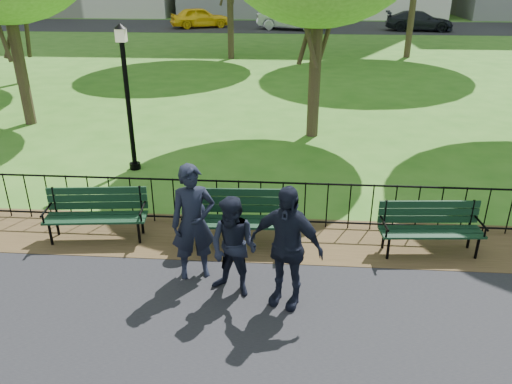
# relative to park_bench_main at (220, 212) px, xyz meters

# --- Properties ---
(ground) EXTENTS (120.00, 120.00, 0.00)m
(ground) POSITION_rel_park_bench_main_xyz_m (0.44, -1.27, -0.64)
(ground) COLOR #2C5D18
(dirt_strip) EXTENTS (60.00, 1.60, 0.01)m
(dirt_strip) POSITION_rel_park_bench_main_xyz_m (0.44, 0.23, -0.62)
(dirt_strip) COLOR #312714
(dirt_strip) RESTS_ON ground
(far_street) EXTENTS (70.00, 9.00, 0.01)m
(far_street) POSITION_rel_park_bench_main_xyz_m (0.44, 33.73, -0.63)
(far_street) COLOR black
(far_street) RESTS_ON ground
(iron_fence) EXTENTS (24.06, 0.06, 1.00)m
(iron_fence) POSITION_rel_park_bench_main_xyz_m (0.44, 0.73, -0.14)
(iron_fence) COLOR black
(iron_fence) RESTS_ON ground
(park_bench_main) EXTENTS (1.86, 0.65, 1.04)m
(park_bench_main) POSITION_rel_park_bench_main_xyz_m (0.00, 0.00, 0.00)
(park_bench_main) COLOR black
(park_bench_main) RESTS_ON ground
(park_bench_left_a) EXTENTS (1.77, 0.72, 0.98)m
(park_bench_left_a) POSITION_rel_park_bench_main_xyz_m (-2.18, 0.11, -0.08)
(park_bench_left_a) COLOR black
(park_bench_left_a) RESTS_ON ground
(park_bench_right_a) EXTENTS (1.71, 0.65, 0.95)m
(park_bench_right_a) POSITION_rel_park_bench_main_xyz_m (3.49, 0.05, -0.09)
(park_bench_right_a) COLOR black
(park_bench_right_a) RESTS_ON ground
(lamppost) EXTENTS (0.30, 0.30, 3.30)m
(lamppost) POSITION_rel_park_bench_main_xyz_m (-2.53, 3.35, 1.16)
(lamppost) COLOR black
(lamppost) RESTS_ON ground
(person_left) EXTENTS (0.77, 0.62, 1.82)m
(person_left) POSITION_rel_park_bench_main_xyz_m (-0.26, -0.95, 0.29)
(person_left) COLOR black
(person_left) RESTS_ON asphalt_path
(person_mid) EXTENTS (0.83, 0.64, 1.52)m
(person_mid) POSITION_rel_park_bench_main_xyz_m (0.39, -1.37, 0.13)
(person_mid) COLOR black
(person_mid) RESTS_ON asphalt_path
(person_right) EXTENTS (1.15, 0.79, 1.81)m
(person_right) POSITION_rel_park_bench_main_xyz_m (1.13, -1.53, 0.28)
(person_right) COLOR black
(person_right) RESTS_ON asphalt_path
(taxi) EXTENTS (4.78, 3.42, 1.51)m
(taxi) POSITION_rel_park_bench_main_xyz_m (-6.17, 32.48, 0.13)
(taxi) COLOR yellow
(taxi) RESTS_ON far_street
(sedan_silver) EXTENTS (5.28, 3.02, 1.65)m
(sedan_silver) POSITION_rel_park_bench_main_xyz_m (0.88, 31.60, 0.20)
(sedan_silver) COLOR #ACAFB4
(sedan_silver) RESTS_ON far_street
(sedan_dark) EXTENTS (4.95, 2.37, 1.39)m
(sedan_dark) POSITION_rel_park_bench_main_xyz_m (10.18, 31.70, 0.07)
(sedan_dark) COLOR black
(sedan_dark) RESTS_ON far_street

